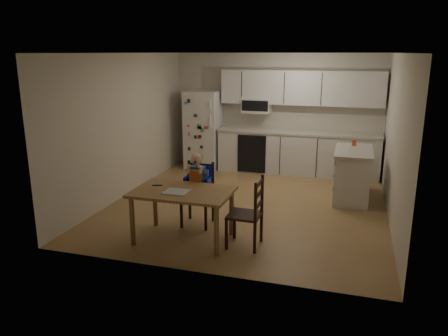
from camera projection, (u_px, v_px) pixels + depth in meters
The scene contains 10 objects.
room at pixel (256, 127), 7.58m from camera, with size 4.52×5.01×2.51m.
refrigerator at pixel (204, 130), 9.66m from camera, with size 0.72×0.70×1.70m, color silver.
kitchen_run at pixel (297, 132), 9.17m from camera, with size 3.37×0.62×2.15m.
kitchen_island at pixel (352, 174), 7.62m from camera, with size 0.63×1.20×0.88m.
red_cup at pixel (354, 143), 7.84m from camera, with size 0.08×0.08×0.10m, color #BB472B.
dining_table at pixel (183, 197), 5.89m from camera, with size 1.33×0.85×0.71m.
napkin at pixel (177, 192), 5.79m from camera, with size 0.32×0.27×0.01m, color #A3A3A8.
toddler_spoon at pixel (157, 185), 6.07m from camera, with size 0.02×0.02×0.12m, color #0B16B2.
chair_booster at pixel (198, 181), 6.45m from camera, with size 0.42×0.42×1.10m.
chair_side at pixel (252, 209), 5.69m from camera, with size 0.43×0.43×0.95m.
Camera 1 is at (1.62, -6.88, 2.51)m, focal length 35.00 mm.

